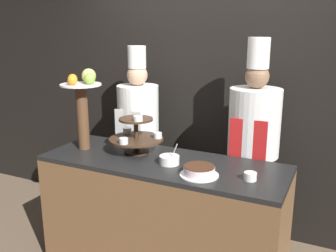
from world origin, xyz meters
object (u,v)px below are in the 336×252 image
(fruit_pedestal, at_px, (83,99))
(serving_bowl_near, at_px, (169,160))
(tiered_stand, at_px, (136,135))
(cake_round, at_px, (199,171))
(cup_white, at_px, (250,176))
(chef_left, at_px, (138,132))
(chef_center_left, at_px, (253,144))

(fruit_pedestal, distance_m, serving_bowl_near, 0.89)
(tiered_stand, bearing_deg, fruit_pedestal, -168.62)
(tiered_stand, relative_size, cake_round, 1.63)
(cake_round, bearing_deg, fruit_pedestal, 172.11)
(cup_white, bearing_deg, serving_bowl_near, 175.90)
(tiered_stand, distance_m, chef_left, 0.55)
(serving_bowl_near, bearing_deg, cake_round, -22.28)
(fruit_pedestal, distance_m, cake_round, 1.15)
(fruit_pedestal, relative_size, chef_left, 0.37)
(serving_bowl_near, bearing_deg, chef_center_left, 51.08)
(chef_left, distance_m, chef_center_left, 1.09)
(fruit_pedestal, distance_m, chef_center_left, 1.44)
(fruit_pedestal, xyz_separation_m, chef_center_left, (1.28, 0.56, -0.37))
(serving_bowl_near, bearing_deg, chef_left, 135.84)
(fruit_pedestal, bearing_deg, tiered_stand, 11.38)
(cake_round, bearing_deg, chef_center_left, 74.34)
(tiered_stand, height_order, serving_bowl_near, tiered_stand)
(serving_bowl_near, xyz_separation_m, chef_left, (-0.61, 0.59, -0.01))
(fruit_pedestal, bearing_deg, cup_white, -3.17)
(cake_round, relative_size, chef_left, 0.15)
(serving_bowl_near, bearing_deg, fruit_pedestal, 177.54)
(cake_round, xyz_separation_m, serving_bowl_near, (-0.28, 0.12, -0.00))
(tiered_stand, relative_size, fruit_pedestal, 0.66)
(cake_round, distance_m, chef_left, 1.14)
(tiered_stand, bearing_deg, cake_round, -20.57)
(serving_bowl_near, relative_size, chef_left, 0.09)
(fruit_pedestal, xyz_separation_m, cup_white, (1.41, -0.08, -0.39))
(chef_center_left, bearing_deg, cup_white, -78.05)
(serving_bowl_near, relative_size, chef_center_left, 0.09)
(cake_round, height_order, serving_bowl_near, serving_bowl_near)
(tiered_stand, relative_size, serving_bowl_near, 2.64)
(tiered_stand, height_order, fruit_pedestal, fruit_pedestal)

